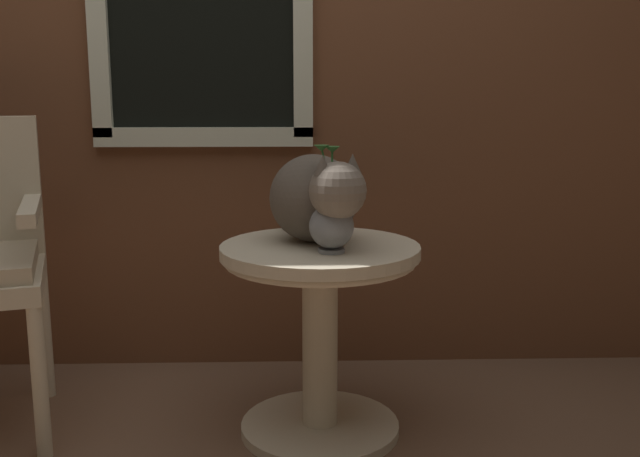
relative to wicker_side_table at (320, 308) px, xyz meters
name	(u,v)px	position (x,y,z in m)	size (l,w,h in m)	color
ground_plane	(227,453)	(-0.28, -0.13, -0.40)	(6.00, 6.00, 0.00)	brown
back_wall	(237,20)	(-0.28, 0.62, 0.90)	(4.00, 0.07, 2.60)	brown
wicker_side_table	(320,308)	(0.00, 0.00, 0.00)	(0.60, 0.60, 0.60)	beige
cat	(317,197)	(-0.01, 0.03, 0.34)	(0.35, 0.57, 0.28)	brown
pewter_vase_with_ivy	(331,221)	(0.03, -0.10, 0.29)	(0.13, 0.13, 0.30)	gray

